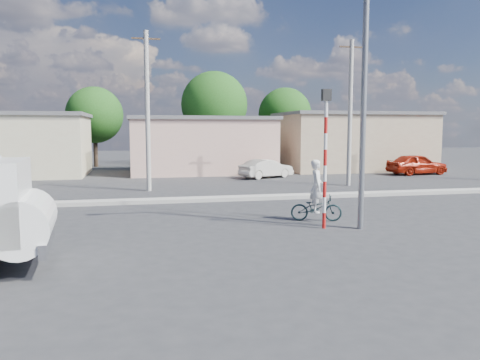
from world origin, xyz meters
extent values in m
plane|color=#2B2B2E|center=(0.00, 0.00, 0.00)|extent=(120.00, 120.00, 0.00)
cube|color=#99968E|center=(0.00, 8.00, 0.08)|extent=(40.00, 0.80, 0.16)
cylinder|color=white|center=(-5.03, -1.11, 1.07)|extent=(1.45, 2.42, 1.24)
cube|color=silver|center=(-4.58, -1.07, 0.62)|extent=(0.39, 2.43, 0.32)
imported|color=#152729|center=(3.41, 2.70, 0.45)|extent=(1.83, 1.09, 0.91)
imported|color=silver|center=(3.41, 2.70, 0.90)|extent=(0.61, 0.76, 1.81)
imported|color=beige|center=(5.61, 17.00, 0.60)|extent=(3.87, 2.62, 1.21)
imported|color=#981909|center=(16.50, 16.98, 0.72)|extent=(4.35, 2.02, 1.44)
cylinder|color=red|center=(3.20, 1.50, 0.25)|extent=(0.11, 0.11, 0.50)
cylinder|color=white|center=(3.20, 1.50, 0.75)|extent=(0.11, 0.11, 0.50)
cylinder|color=red|center=(3.20, 1.50, 1.25)|extent=(0.11, 0.11, 0.50)
cylinder|color=white|center=(3.20, 1.50, 1.75)|extent=(0.11, 0.11, 0.50)
cylinder|color=red|center=(3.20, 1.50, 2.25)|extent=(0.11, 0.11, 0.50)
cylinder|color=white|center=(3.20, 1.50, 2.75)|extent=(0.11, 0.11, 0.50)
cylinder|color=red|center=(3.20, 1.50, 3.25)|extent=(0.11, 0.11, 0.50)
cylinder|color=white|center=(3.20, 1.50, 3.75)|extent=(0.11, 0.11, 0.50)
cube|color=black|center=(3.20, 1.50, 4.18)|extent=(0.28, 0.18, 0.36)
cylinder|color=slate|center=(4.30, 1.20, 4.50)|extent=(0.18, 0.18, 9.00)
cube|color=#CD9E8D|center=(2.00, 22.00, 1.90)|extent=(10.00, 7.00, 3.80)
cube|color=#59595B|center=(2.00, 22.00, 3.92)|extent=(10.30, 7.30, 0.24)
cube|color=tan|center=(14.00, 22.00, 2.10)|extent=(11.00, 7.00, 4.20)
cube|color=#59595B|center=(14.00, 22.00, 4.32)|extent=(11.30, 7.30, 0.24)
cylinder|color=#38281E|center=(-6.00, 29.00, 1.74)|extent=(0.36, 0.36, 3.47)
sphere|color=#235E1C|center=(-6.00, 29.00, 4.34)|extent=(4.71, 4.71, 4.71)
cylinder|color=#38281E|center=(4.00, 28.00, 2.10)|extent=(0.36, 0.36, 4.20)
sphere|color=#235E1C|center=(4.00, 28.00, 5.25)|extent=(5.70, 5.70, 5.70)
cylinder|color=#38281E|center=(11.00, 30.00, 1.82)|extent=(0.36, 0.36, 3.64)
sphere|color=#235E1C|center=(11.00, 30.00, 4.55)|extent=(4.94, 4.94, 4.94)
cylinder|color=#99968E|center=(-2.00, 12.00, 4.00)|extent=(0.24, 0.24, 8.00)
cube|color=#38281E|center=(-2.00, 12.00, 7.60)|extent=(1.40, 0.08, 0.08)
cylinder|color=#99968E|center=(9.00, 12.00, 4.00)|extent=(0.24, 0.24, 8.00)
cube|color=#38281E|center=(9.00, 12.00, 7.60)|extent=(1.40, 0.08, 0.08)
camera|label=1|loc=(-2.51, -12.17, 3.12)|focal=35.00mm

